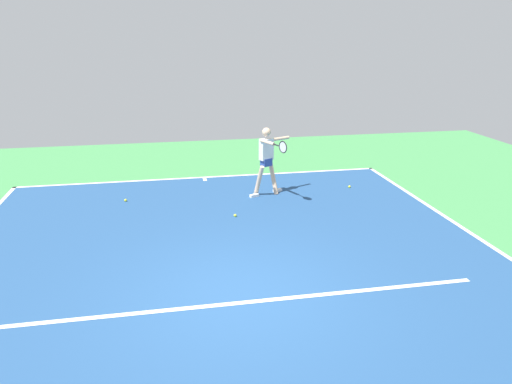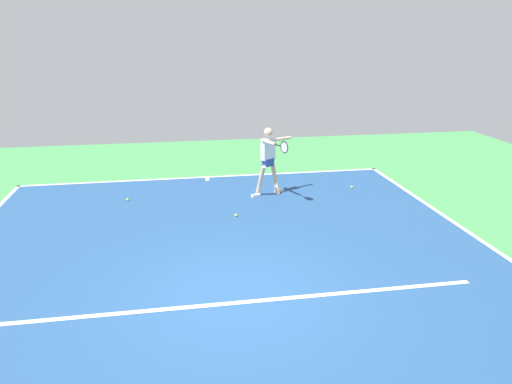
# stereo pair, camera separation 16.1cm
# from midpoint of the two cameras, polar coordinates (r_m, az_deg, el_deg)

# --- Properties ---
(ground_plane) EXTENTS (23.38, 23.38, 0.00)m
(ground_plane) POSITION_cam_midpoint_polar(r_m,az_deg,el_deg) (7.85, -2.55, -12.14)
(ground_plane) COLOR #428E4C
(court_surface) EXTENTS (10.39, 13.48, 0.00)m
(court_surface) POSITION_cam_midpoint_polar(r_m,az_deg,el_deg) (7.85, -2.55, -12.13)
(court_surface) COLOR navy
(court_surface) RESTS_ON ground_plane
(court_line_baseline_near) EXTENTS (10.39, 0.10, 0.01)m
(court_line_baseline_near) POSITION_cam_midpoint_polar(r_m,az_deg,el_deg) (14.00, -6.51, 1.75)
(court_line_baseline_near) COLOR white
(court_line_baseline_near) RESTS_ON ground_plane
(court_line_service) EXTENTS (7.79, 0.10, 0.01)m
(court_line_service) POSITION_cam_midpoint_polar(r_m,az_deg,el_deg) (7.64, -2.29, -13.02)
(court_line_service) COLOR white
(court_line_service) RESTS_ON ground_plane
(court_line_centre_mark) EXTENTS (0.10, 0.30, 0.01)m
(court_line_centre_mark) POSITION_cam_midpoint_polar(r_m,az_deg,el_deg) (13.81, -6.45, 1.52)
(court_line_centre_mark) COLOR white
(court_line_centre_mark) RESTS_ON ground_plane
(tennis_player) EXTENTS (1.13, 1.35, 1.76)m
(tennis_player) POSITION_cam_midpoint_polar(r_m,az_deg,el_deg) (12.14, 0.97, 4.19)
(tennis_player) COLOR beige
(tennis_player) RESTS_ON ground_plane
(tennis_ball_near_service_line) EXTENTS (0.07, 0.07, 0.07)m
(tennis_ball_near_service_line) POSITION_cam_midpoint_polar(r_m,az_deg,el_deg) (12.36, -15.62, -0.95)
(tennis_ball_near_service_line) COLOR yellow
(tennis_ball_near_service_line) RESTS_ON ground_plane
(tennis_ball_far_corner) EXTENTS (0.07, 0.07, 0.07)m
(tennis_ball_far_corner) POSITION_cam_midpoint_polar(r_m,az_deg,el_deg) (10.94, -2.91, -2.79)
(tennis_ball_far_corner) COLOR #CCE033
(tennis_ball_far_corner) RESTS_ON ground_plane
(tennis_ball_centre_court) EXTENTS (0.07, 0.07, 0.07)m
(tennis_ball_centre_court) POSITION_cam_midpoint_polar(r_m,az_deg,el_deg) (13.19, 10.71, 0.63)
(tennis_ball_centre_court) COLOR yellow
(tennis_ball_centre_court) RESTS_ON ground_plane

